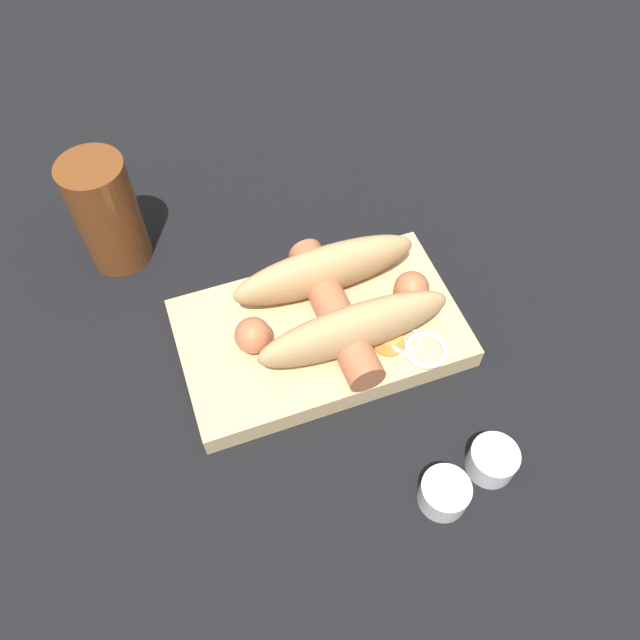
# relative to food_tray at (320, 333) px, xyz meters

# --- Properties ---
(ground_plane) EXTENTS (3.00, 3.00, 0.00)m
(ground_plane) POSITION_rel_food_tray_xyz_m (0.00, 0.00, -0.01)
(ground_plane) COLOR black
(food_tray) EXTENTS (0.28, 0.16, 0.03)m
(food_tray) POSITION_rel_food_tray_xyz_m (0.00, 0.00, 0.00)
(food_tray) COLOR tan
(food_tray) RESTS_ON ground_plane
(bread_roll) EXTENTS (0.19, 0.12, 0.06)m
(bread_roll) POSITION_rel_food_tray_xyz_m (0.02, 0.01, 0.04)
(bread_roll) COLOR tan
(bread_roll) RESTS_ON food_tray
(sausage) EXTENTS (0.20, 0.16, 0.04)m
(sausage) POSITION_rel_food_tray_xyz_m (0.01, -0.00, 0.03)
(sausage) COLOR #B26642
(sausage) RESTS_ON food_tray
(pickled_veggies) EXTENTS (0.07, 0.08, 0.01)m
(pickled_veggies) POSITION_rel_food_tray_xyz_m (0.07, -0.04, 0.02)
(pickled_veggies) COLOR orange
(pickled_veggies) RESTS_ON food_tray
(condiment_cup_near) EXTENTS (0.04, 0.04, 0.03)m
(condiment_cup_near) POSITION_rel_food_tray_xyz_m (0.04, -0.19, 0.00)
(condiment_cup_near) COLOR silver
(condiment_cup_near) RESTS_ON ground_plane
(condiment_cup_far) EXTENTS (0.04, 0.04, 0.03)m
(condiment_cup_far) POSITION_rel_food_tray_xyz_m (0.10, -0.18, 0.00)
(condiment_cup_far) COLOR silver
(condiment_cup_far) RESTS_ON ground_plane
(drink_glass) EXTENTS (0.07, 0.07, 0.13)m
(drink_glass) POSITION_rel_food_tray_xyz_m (-0.17, 0.18, 0.05)
(drink_glass) COLOR brown
(drink_glass) RESTS_ON ground_plane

